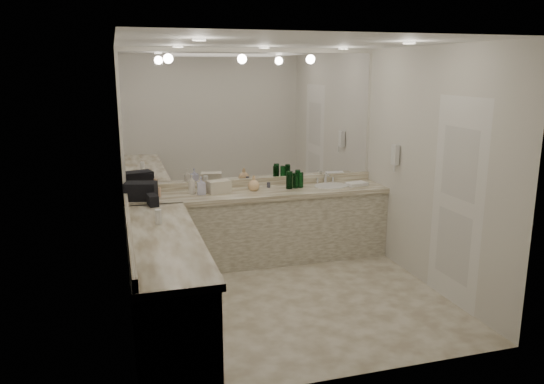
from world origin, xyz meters
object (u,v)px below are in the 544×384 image
object	(u,v)px
hand_towel	(357,184)
soap_bottle_a	(192,184)
sink	(331,186)
black_toiletry_bag	(141,191)
soap_bottle_b	(201,186)
wall_phone	(395,155)
soap_bottle_c	(254,183)
cream_cosmetic_case	(219,187)

from	to	relation	value
hand_towel	soap_bottle_a	xyz separation A→B (m)	(-2.08, 0.15, 0.09)
sink	black_toiletry_bag	world-z (taller)	black_toiletry_bag
soap_bottle_a	soap_bottle_b	world-z (taller)	soap_bottle_a
soap_bottle_a	hand_towel	bearing A→B (deg)	-4.15
wall_phone	black_toiletry_bag	distance (m)	3.02
hand_towel	soap_bottle_c	size ratio (longest dim) A/B	1.34
sink	cream_cosmetic_case	world-z (taller)	cream_cosmetic_case
cream_cosmetic_case	soap_bottle_a	bearing A→B (deg)	158.82
cream_cosmetic_case	soap_bottle_c	world-z (taller)	soap_bottle_c
soap_bottle_b	hand_towel	bearing A→B (deg)	-2.10
soap_bottle_a	soap_bottle_b	bearing A→B (deg)	-37.81
wall_phone	soap_bottle_a	world-z (taller)	wall_phone
hand_towel	soap_bottle_b	size ratio (longest dim) A/B	1.18
black_toiletry_bag	sink	bearing A→B (deg)	1.22
wall_phone	soap_bottle_b	xyz separation A→B (m)	(-2.26, 0.51, -0.34)
cream_cosmetic_case	soap_bottle_b	xyz separation A→B (m)	(-0.21, -0.02, 0.03)
soap_bottle_c	sink	bearing A→B (deg)	-1.69
soap_bottle_c	soap_bottle_b	bearing A→B (deg)	-178.26
wall_phone	cream_cosmetic_case	size ratio (longest dim) A/B	0.91
sink	soap_bottle_a	bearing A→B (deg)	177.12
soap_bottle_c	cream_cosmetic_case	bearing A→B (deg)	179.81
hand_towel	soap_bottle_b	world-z (taller)	soap_bottle_b
sink	cream_cosmetic_case	xyz separation A→B (m)	(-1.44, 0.03, 0.08)
soap_bottle_a	soap_bottle_c	world-z (taller)	soap_bottle_a
wall_phone	sink	bearing A→B (deg)	140.43
wall_phone	soap_bottle_c	xyz separation A→B (m)	(-1.62, 0.53, -0.36)
soap_bottle_a	soap_bottle_b	xyz separation A→B (m)	(0.10, -0.08, -0.01)
hand_towel	soap_bottle_b	distance (m)	1.99
sink	soap_bottle_b	size ratio (longest dim) A/B	2.06
soap_bottle_b	soap_bottle_c	bearing A→B (deg)	1.74
hand_towel	soap_bottle_c	distance (m)	1.34
wall_phone	soap_bottle_c	size ratio (longest dim) A/B	1.28
wall_phone	soap_bottle_a	bearing A→B (deg)	166.02
sink	hand_towel	world-z (taller)	hand_towel
soap_bottle_b	cream_cosmetic_case	bearing A→B (deg)	5.61
hand_towel	soap_bottle_c	xyz separation A→B (m)	(-1.34, 0.09, 0.07)
sink	hand_towel	bearing A→B (deg)	-10.89
black_toiletry_bag	soap_bottle_a	world-z (taller)	soap_bottle_a
cream_cosmetic_case	soap_bottle_b	bearing A→B (deg)	174.71
sink	soap_bottle_c	xyz separation A→B (m)	(-1.01, 0.03, 0.10)
soap_bottle_b	sink	bearing A→B (deg)	-0.35
cream_cosmetic_case	soap_bottle_b	world-z (taller)	soap_bottle_b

